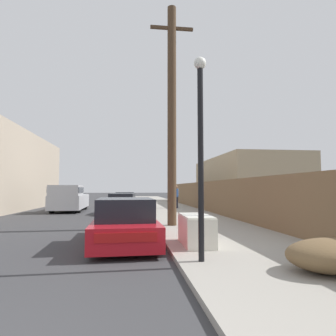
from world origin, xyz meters
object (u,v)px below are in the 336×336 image
(pickup_truck, at_px, (69,198))
(car_parked_far, at_px, (125,200))
(pedestrian, at_px, (176,196))
(car_parked_mid, at_px, (123,204))
(brush_pile, at_px, (333,255))
(utility_pole, at_px, (172,112))
(street_lamp, at_px, (201,139))
(discarded_fridge, at_px, (196,230))
(parked_sports_car_red, at_px, (125,223))

(pickup_truck, bearing_deg, car_parked_far, -127.51)
(pedestrian, bearing_deg, car_parked_mid, -143.38)
(car_parked_mid, height_order, brush_pile, car_parked_mid)
(utility_pole, height_order, street_lamp, utility_pole)
(car_parked_far, relative_size, brush_pile, 2.57)
(discarded_fridge, height_order, pedestrian, pedestrian)
(brush_pile, bearing_deg, pedestrian, 90.35)
(car_parked_far, distance_m, pickup_truck, 6.35)
(brush_pile, bearing_deg, utility_pole, 104.97)
(brush_pile, bearing_deg, car_parked_mid, 105.49)
(street_lamp, xyz_separation_m, brush_pile, (2.11, -1.08, -2.20))
(utility_pole, bearing_deg, car_parked_mid, 105.98)
(car_parked_mid, xyz_separation_m, pedestrian, (3.92, 2.91, 0.39))
(pickup_truck, height_order, brush_pile, pickup_truck)
(car_parked_mid, height_order, utility_pole, utility_pole)
(car_parked_mid, bearing_deg, brush_pile, -69.59)
(pickup_truck, height_order, pedestrian, pedestrian)
(discarded_fridge, relative_size, car_parked_far, 0.39)
(car_parked_mid, distance_m, pedestrian, 4.89)
(pickup_truck, distance_m, brush_pile, 18.23)
(parked_sports_car_red, distance_m, pedestrian, 14.06)
(utility_pole, distance_m, street_lamp, 6.33)
(discarded_fridge, height_order, pickup_truck, pickup_truck)
(parked_sports_car_red, relative_size, car_parked_far, 1.09)
(discarded_fridge, xyz_separation_m, street_lamp, (-0.29, -1.79, 2.11))
(parked_sports_car_red, distance_m, car_parked_mid, 10.68)
(discarded_fridge, xyz_separation_m, pedestrian, (1.72, 14.56, 0.49))
(car_parked_far, distance_m, brush_pile, 21.97)
(car_parked_mid, xyz_separation_m, car_parked_far, (0.03, 7.09, -0.00))
(utility_pole, distance_m, brush_pile, 8.48)
(parked_sports_car_red, height_order, pedestrian, pedestrian)
(car_parked_mid, height_order, street_lamp, street_lamp)
(discarded_fridge, distance_m, parked_sports_car_red, 2.11)
(parked_sports_car_red, relative_size, utility_pole, 0.52)
(car_parked_mid, bearing_deg, street_lamp, -77.00)
(pickup_truck, distance_m, utility_pole, 11.76)
(brush_pile, height_order, pedestrian, pedestrian)
(utility_pole, bearing_deg, parked_sports_car_red, -119.64)
(pickup_truck, xyz_separation_m, brush_pile, (7.75, -16.49, -0.49))
(pickup_truck, relative_size, street_lamp, 1.28)
(parked_sports_car_red, relative_size, street_lamp, 1.10)
(discarded_fridge, height_order, car_parked_far, car_parked_far)
(car_parked_mid, height_order, car_parked_far, car_parked_mid)
(discarded_fridge, bearing_deg, car_parked_mid, 102.11)
(discarded_fridge, xyz_separation_m, car_parked_mid, (-2.20, 11.64, 0.10))
(parked_sports_car_red, height_order, car_parked_far, parked_sports_car_red)
(car_parked_mid, distance_m, street_lamp, 13.72)
(car_parked_far, bearing_deg, pedestrian, -46.12)
(car_parked_far, relative_size, pickup_truck, 0.79)
(discarded_fridge, relative_size, street_lamp, 0.40)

